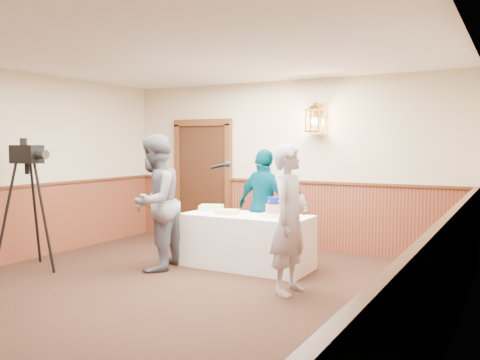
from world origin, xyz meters
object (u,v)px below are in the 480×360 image
object	(u,v)px
display_table	(247,241)
assistant_p	(264,206)
sheet_cake_green	(211,208)
tv_camera_rig	(28,214)
sheet_cake_yellow	(227,212)
tiered_cake	(273,209)
baker	(290,219)
interviewer	(155,202)

from	to	relation	value
display_table	assistant_p	distance (m)	0.62
sheet_cake_green	assistant_p	world-z (taller)	assistant_p
assistant_p	tv_camera_rig	distance (m)	3.31
display_table	sheet_cake_green	world-z (taller)	sheet_cake_green
assistant_p	sheet_cake_green	bearing A→B (deg)	33.32
sheet_cake_yellow	tiered_cake	bearing A→B (deg)	6.93
display_table	baker	size ratio (longest dim) A/B	1.04
sheet_cake_green	assistant_p	distance (m)	0.81
sheet_cake_yellow	sheet_cake_green	world-z (taller)	sheet_cake_green
interviewer	tiered_cake	bearing A→B (deg)	105.28
tiered_cake	display_table	bearing A→B (deg)	-179.90
sheet_cake_green	interviewer	world-z (taller)	interviewer
interviewer	baker	distance (m)	2.08
tiered_cake	interviewer	size ratio (longest dim) A/B	0.16
display_table	sheet_cake_yellow	size ratio (longest dim) A/B	5.81
display_table	interviewer	world-z (taller)	interviewer
assistant_p	sheet_cake_yellow	bearing A→B (deg)	71.25
tiered_cake	interviewer	bearing A→B (deg)	-153.78
display_table	sheet_cake_yellow	xyz separation A→B (m)	(-0.27, -0.08, 0.41)
assistant_p	baker	bearing A→B (deg)	142.50
baker	sheet_cake_yellow	bearing A→B (deg)	60.51
sheet_cake_yellow	assistant_p	bearing A→B (deg)	55.65
display_table	sheet_cake_green	size ratio (longest dim) A/B	5.30
display_table	assistant_p	bearing A→B (deg)	80.67
interviewer	sheet_cake_green	bearing A→B (deg)	147.34
display_table	assistant_p	xyz separation A→B (m)	(0.07, 0.42, 0.46)
tiered_cake	sheet_cake_yellow	distance (m)	0.69
interviewer	baker	world-z (taller)	interviewer
sheet_cake_yellow	tv_camera_rig	size ratio (longest dim) A/B	0.18
sheet_cake_green	baker	bearing A→B (deg)	-30.66
sheet_cake_green	baker	world-z (taller)	baker
sheet_cake_yellow	interviewer	bearing A→B (deg)	-140.77
interviewer	tv_camera_rig	bearing A→B (deg)	-71.96
display_table	tiered_cake	size ratio (longest dim) A/B	5.97
sheet_cake_yellow	assistant_p	world-z (taller)	assistant_p
interviewer	tv_camera_rig	size ratio (longest dim) A/B	1.08
baker	assistant_p	distance (m)	1.58
sheet_cake_green	tv_camera_rig	bearing A→B (deg)	-137.27
tiered_cake	assistant_p	world-z (taller)	assistant_p
sheet_cake_green	interviewer	distance (m)	0.97
tiered_cake	sheet_cake_green	size ratio (longest dim) A/B	0.89
tiered_cake	sheet_cake_yellow	xyz separation A→B (m)	(-0.68, -0.08, -0.07)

